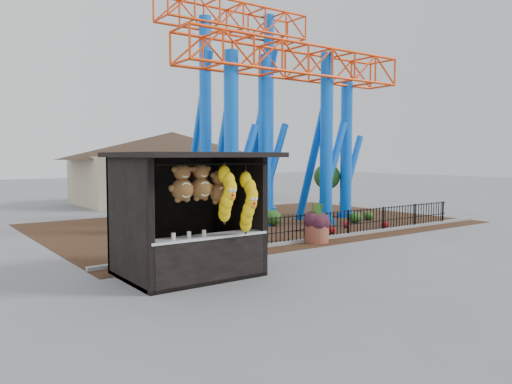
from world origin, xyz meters
TOP-DOWN VIEW (x-y plane):
  - ground at (0.00, 0.00)m, footprint 120.00×120.00m
  - mulch_bed at (4.00, 8.00)m, footprint 18.00×12.00m
  - curb at (4.00, 3.00)m, footprint 18.00×0.18m
  - prize_booth at (-3.00, 0.87)m, footprint 3.50×3.40m
  - picket_fence at (4.90, 3.00)m, footprint 12.20×0.06m
  - roller_coaster at (5.12, 8.23)m, footprint 11.00×6.37m
  - terracotta_planter at (2.89, 2.70)m, footprint 0.91×0.91m
  - planter_foliage at (2.89, 2.70)m, footprint 0.70×0.70m
  - potted_plant at (3.19, 2.70)m, footprint 0.96×0.89m
  - landscaping at (4.59, 5.65)m, footprint 8.57×3.96m
  - pavilion at (6.00, 20.00)m, footprint 15.00×15.00m

SIDE VIEW (x-z plane):
  - ground at x=0.00m, z-range 0.00..0.00m
  - mulch_bed at x=4.00m, z-range 0.00..0.02m
  - curb at x=4.00m, z-range 0.00..0.12m
  - landscaping at x=4.59m, z-range -0.04..0.65m
  - terracotta_planter at x=2.89m, z-range 0.00..0.64m
  - potted_plant at x=3.19m, z-range 0.00..0.89m
  - picket_fence at x=4.90m, z-range 0.00..1.00m
  - planter_foliage at x=2.89m, z-range 0.64..1.28m
  - prize_booth at x=-3.00m, z-range -0.01..3.11m
  - pavilion at x=6.00m, z-range 0.67..5.47m
  - roller_coaster at x=5.12m, z-range 1.03..11.85m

